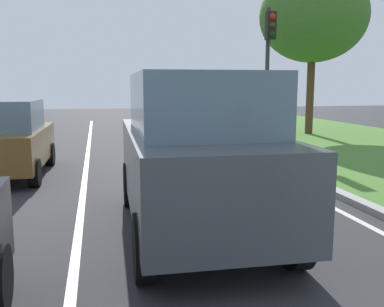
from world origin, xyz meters
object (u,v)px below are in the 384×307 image
car_suv_ahead (196,153)px  tree_roadside_far (313,16)px  traffic_light_near_right (269,52)px  car_hatchback_far (7,139)px

car_suv_ahead → tree_roadside_far: 13.87m
car_suv_ahead → traffic_light_near_right: (4.34, 8.03, 2.03)m
car_hatchback_far → tree_roadside_far: size_ratio=0.55×
car_hatchback_far → car_suv_ahead: bearing=-52.5°
car_hatchback_far → traffic_light_near_right: 8.76m
traffic_light_near_right → car_hatchback_far: bearing=-156.6°
tree_roadside_far → traffic_light_near_right: bearing=-136.0°
car_hatchback_far → traffic_light_near_right: (7.75, 3.36, 2.32)m
car_suv_ahead → car_hatchback_far: 5.79m
car_hatchback_far → tree_roadside_far: tree_roadside_far is taller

